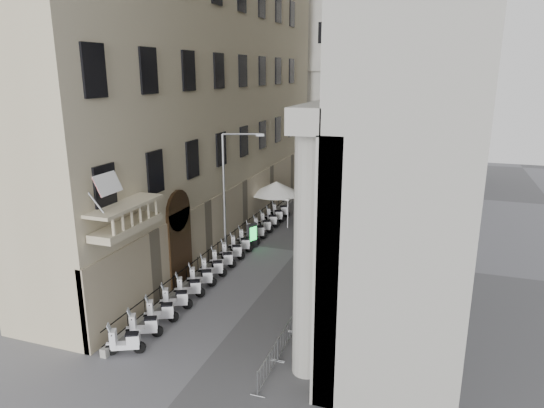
{
  "coord_description": "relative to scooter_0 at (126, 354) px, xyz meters",
  "views": [
    {
      "loc": [
        8.59,
        -11.02,
        11.96
      ],
      "look_at": [
        -0.26,
        14.73,
        4.5
      ],
      "focal_mm": 32.0,
      "sensor_mm": 36.0,
      "label": 1
    }
  ],
  "objects": [
    {
      "name": "scooter_13",
      "position": [
        0.0,
        18.85,
        0.0
      ],
      "size": [
        1.5,
        1.11,
        1.5
      ],
      "primitive_type": null,
      "rotation": [
        0.0,
        0.0,
        2.02
      ],
      "color": "white",
      "rests_on": "ground"
    },
    {
      "name": "street_lamp",
      "position": [
        -0.35,
        12.13,
        4.91
      ],
      "size": [
        2.57,
        1.07,
        8.24
      ],
      "rotation": [
        0.0,
        0.0,
        0.35
      ],
      "color": "#919499",
      "rests_on": "ground"
    },
    {
      "name": "scooter_8",
      "position": [
        0.0,
        11.6,
        0.0
      ],
      "size": [
        1.5,
        1.11,
        1.5
      ],
      "primitive_type": null,
      "rotation": [
        0.0,
        0.0,
        2.02
      ],
      "color": "white",
      "rests_on": "ground"
    },
    {
      "name": "barrier_1",
      "position": [
        6.47,
        2.86,
        0.0
      ],
      "size": [
        0.6,
        2.4,
        1.1
      ],
      "primitive_type": null,
      "color": "#A5A8AD",
      "rests_on": "ground"
    },
    {
      "name": "scooter_10",
      "position": [
        0.0,
        14.5,
        0.0
      ],
      "size": [
        1.5,
        1.11,
        1.5
      ],
      "primitive_type": null,
      "rotation": [
        0.0,
        0.0,
        2.02
      ],
      "color": "white",
      "rests_on": "ground"
    },
    {
      "name": "scooter_12",
      "position": [
        0.0,
        17.4,
        0.0
      ],
      "size": [
        1.5,
        1.11,
        1.5
      ],
      "primitive_type": null,
      "rotation": [
        0.0,
        0.0,
        2.02
      ],
      "color": "white",
      "rests_on": "ground"
    },
    {
      "name": "barrier_5",
      "position": [
        6.47,
        12.86,
        0.0
      ],
      "size": [
        0.6,
        2.4,
        1.1
      ],
      "primitive_type": null,
      "color": "#A5A8AD",
      "rests_on": "ground"
    },
    {
      "name": "flag",
      "position": [
        -0.45,
        0.37,
        0.0
      ],
      "size": [
        1.0,
        1.4,
        8.2
      ],
      "primitive_type": null,
      "color": "#9E0C11",
      "rests_on": "ground"
    },
    {
      "name": "scooter_9",
      "position": [
        0.0,
        13.05,
        0.0
      ],
      "size": [
        1.5,
        1.11,
        1.5
      ],
      "primitive_type": null,
      "rotation": [
        0.0,
        0.0,
        2.02
      ],
      "color": "white",
      "rests_on": "ground"
    },
    {
      "name": "scooter_7",
      "position": [
        0.0,
        10.15,
        0.0
      ],
      "size": [
        1.5,
        1.11,
        1.5
      ],
      "primitive_type": null,
      "rotation": [
        0.0,
        0.0,
        2.02
      ],
      "color": "white",
      "rests_on": "ground"
    },
    {
      "name": "scooter_14",
      "position": [
        0.0,
        20.3,
        0.0
      ],
      "size": [
        1.5,
        1.11,
        1.5
      ],
      "primitive_type": null,
      "rotation": [
        0.0,
        0.0,
        2.02
      ],
      "color": "white",
      "rests_on": "ground"
    },
    {
      "name": "scooter_3",
      "position": [
        0.0,
        4.35,
        0.0
      ],
      "size": [
        1.5,
        1.11,
        1.5
      ],
      "primitive_type": null,
      "rotation": [
        0.0,
        0.0,
        2.02
      ],
      "color": "white",
      "rests_on": "ground"
    },
    {
      "name": "blue_awning",
      "position": [
        7.7,
        21.37,
        0.0
      ],
      "size": [
        1.6,
        3.0,
        3.0
      ],
      "primitive_type": null,
      "color": "navy",
      "rests_on": "ground"
    },
    {
      "name": "pedestrian_a",
      "position": [
        5.74,
        26.22,
        0.89
      ],
      "size": [
        0.72,
        0.55,
        1.78
      ],
      "primitive_type": "imported",
      "rotation": [
        0.0,
        0.0,
        3.35
      ],
      "color": "#0D1836",
      "rests_on": "ground"
    },
    {
      "name": "barrier_0",
      "position": [
        6.47,
        0.36,
        0.0
      ],
      "size": [
        0.6,
        2.4,
        1.1
      ],
      "primitive_type": null,
      "color": "#A5A8AD",
      "rests_on": "ground"
    },
    {
      "name": "barrier_3",
      "position": [
        6.47,
        7.86,
        0.0
      ],
      "size": [
        0.6,
        2.4,
        1.1
      ],
      "primitive_type": null,
      "color": "#A5A8AD",
      "rests_on": "ground"
    },
    {
      "name": "barrier_8",
      "position": [
        6.47,
        20.36,
        0.0
      ],
      "size": [
        0.6,
        2.4,
        1.1
      ],
      "primitive_type": null,
      "color": "#A5A8AD",
      "rests_on": "ground"
    },
    {
      "name": "scooter_1",
      "position": [
        0.0,
        1.45,
        0.0
      ],
      "size": [
        1.5,
        1.11,
        1.5
      ],
      "primitive_type": null,
      "rotation": [
        0.0,
        0.0,
        2.02
      ],
      "color": "white",
      "rests_on": "ground"
    },
    {
      "name": "scooter_11",
      "position": [
        0.0,
        15.95,
        0.0
      ],
      "size": [
        1.5,
        1.11,
        1.5
      ],
      "primitive_type": null,
      "rotation": [
        0.0,
        0.0,
        2.02
      ],
      "color": "white",
      "rests_on": "ground"
    },
    {
      "name": "scooter_4",
      "position": [
        0.0,
        5.8,
        0.0
      ],
      "size": [
        1.5,
        1.11,
        1.5
      ],
      "primitive_type": null,
      "rotation": [
        0.0,
        0.0,
        2.02
      ],
      "color": "white",
      "rests_on": "ground"
    },
    {
      "name": "scooter_6",
      "position": [
        0.0,
        8.7,
        0.0
      ],
      "size": [
        1.5,
        1.11,
        1.5
      ],
      "primitive_type": null,
      "rotation": [
        0.0,
        0.0,
        2.02
      ],
      "color": "white",
      "rests_on": "ground"
    },
    {
      "name": "iron_fence",
      "position": [
        -0.75,
        13.37,
        0.0
      ],
      "size": [
        0.3,
        28.0,
        1.4
      ],
      "primitive_type": null,
      "color": "black",
      "rests_on": "ground"
    },
    {
      "name": "barrier_7",
      "position": [
        6.47,
        17.86,
        0.0
      ],
      "size": [
        0.6,
        2.4,
        1.1
      ],
      "primitive_type": null,
      "color": "#A5A8AD",
      "rests_on": "ground"
    },
    {
      "name": "scooter_2",
      "position": [
        0.0,
        2.9,
        0.0
      ],
      "size": [
        1.5,
        1.11,
        1.5
      ],
      "primitive_type": null,
      "rotation": [
        0.0,
        0.0,
        2.02
      ],
      "color": "white",
      "rests_on": "ground"
    },
    {
      "name": "info_kiosk",
      "position": [
        0.42,
        14.14,
        0.89
      ],
      "size": [
        0.56,
        0.86,
        1.77
      ],
      "rotation": [
        0.0,
        0.0,
        -0.42
      ],
      "color": "black",
      "rests_on": "ground"
    },
    {
      "name": "barrier_6",
      "position": [
        6.47,
        15.36,
        0.0
      ],
      "size": [
        0.6,
        2.4,
        1.1
      ],
      "primitive_type": null,
      "color": "#A5A8AD",
      "rests_on": "ground"
    },
    {
      "name": "scooter_5",
      "position": [
        0.0,
        7.25,
        0.0
      ],
      "size": [
        1.5,
        1.11,
        1.5
      ],
      "primitive_type": null,
      "rotation": [
        0.0,
        0.0,
        2.02
      ],
      "color": "white",
      "rests_on": "ground"
    },
    {
      "name": "security_tent",
      "position": [
        -0.01,
        20.75,
        2.79
      ],
      "size": [
        4.11,
        4.11,
        3.34
      ],
      "color": "white",
      "rests_on": "ground"
    },
    {
      "name": "scooter_0",
      "position": [
        0.0,
        0.0,
        0.0
      ],
      "size": [
        1.5,
        1.11,
        1.5
      ],
      "primitive_type": null,
      "rotation": [
        0.0,
        0.0,
        2.02
      ],
      "color": "white",
      "rests_on": "ground"
    },
    {
      "name": "pedestrian_c",
      "position": [
        2.1,
        21.99,
        0.94
      ],
      "size": [
        1.07,
        0.88,
        1.89
      ],
      "primitive_type": "imported",
      "rotation": [
        0.0,
        0.0,
        3.49
      ],
      "color": "black",
      "rests_on": "ground"
    },
    {
      "name": "pedestrian_b",
      "position": [
        5.7,
        22.18,
        0.87
      ],
      "size": [
        0.86,
        0.68,
        1.74
      ],
      "primitive_type": "imported",
      "rotation": [
        0.0,
        0.0,
        3.12
      ],
      "color": "black",
      "rests_on": "ground"
    },
    {
      "name": "barrier_2",
      "position": [
        6.47,
        5.36,
        0.0
      ],
      "size": [
        0.6,
        2.4,
        1.1
      ],
      "primitive_type": null,
      "color": "#A5A8AD",
      "rests_on": "ground"
    },
    {
      "name": "far_building",
      "position": [
        3.55,
        43.37,
        15.0
      ],
      "size": [
        22.0,
        10.0,
        30.0
      ],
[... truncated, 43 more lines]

